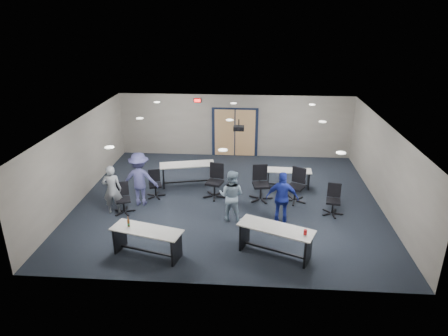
# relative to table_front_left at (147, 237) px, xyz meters

# --- Properties ---
(floor) EXTENTS (10.00, 10.00, 0.00)m
(floor) POSITION_rel_table_front_left_xyz_m (1.92, 3.40, -0.53)
(floor) COLOR black
(floor) RESTS_ON ground
(back_wall) EXTENTS (10.00, 0.04, 2.70)m
(back_wall) POSITION_rel_table_front_left_xyz_m (1.92, 7.90, 0.82)
(back_wall) COLOR gray
(back_wall) RESTS_ON floor
(front_wall) EXTENTS (10.00, 0.04, 2.70)m
(front_wall) POSITION_rel_table_front_left_xyz_m (1.92, -1.10, 0.82)
(front_wall) COLOR gray
(front_wall) RESTS_ON floor
(left_wall) EXTENTS (0.04, 9.00, 2.70)m
(left_wall) POSITION_rel_table_front_left_xyz_m (-3.08, 3.40, 0.82)
(left_wall) COLOR gray
(left_wall) RESTS_ON floor
(right_wall) EXTENTS (0.04, 9.00, 2.70)m
(right_wall) POSITION_rel_table_front_left_xyz_m (6.92, 3.40, 0.82)
(right_wall) COLOR gray
(right_wall) RESTS_ON floor
(ceiling) EXTENTS (10.00, 9.00, 0.04)m
(ceiling) POSITION_rel_table_front_left_xyz_m (1.92, 3.40, 2.17)
(ceiling) COLOR silver
(ceiling) RESTS_ON back_wall
(double_door) EXTENTS (2.00, 0.07, 2.20)m
(double_door) POSITION_rel_table_front_left_xyz_m (1.92, 7.86, 0.52)
(double_door) COLOR black
(double_door) RESTS_ON back_wall
(exit_sign) EXTENTS (0.32, 0.07, 0.18)m
(exit_sign) POSITION_rel_table_front_left_xyz_m (0.32, 7.84, 1.92)
(exit_sign) COLOR black
(exit_sign) RESTS_ON back_wall
(ceiling_projector) EXTENTS (0.35, 0.32, 0.37)m
(ceiling_projector) POSITION_rel_table_front_left_xyz_m (2.22, 3.90, 1.88)
(ceiling_projector) COLOR black
(ceiling_projector) RESTS_ON ceiling
(ceiling_can_lights) EXTENTS (6.24, 5.74, 0.02)m
(ceiling_can_lights) POSITION_rel_table_front_left_xyz_m (1.92, 3.65, 2.14)
(ceiling_can_lights) COLOR white
(ceiling_can_lights) RESTS_ON ceiling
(table_front_left) EXTENTS (1.98, 1.09, 1.05)m
(table_front_left) POSITION_rel_table_front_left_xyz_m (0.00, 0.00, 0.00)
(table_front_left) COLOR beige
(table_front_left) RESTS_ON floor
(table_front_right) EXTENTS (2.08, 1.37, 0.93)m
(table_front_right) POSITION_rel_table_front_left_xyz_m (3.35, 0.27, 0.02)
(table_front_right) COLOR beige
(table_front_right) RESTS_ON floor
(table_back_left) EXTENTS (2.08, 1.10, 0.80)m
(table_back_left) POSITION_rel_table_front_left_xyz_m (0.34, 4.61, 0.02)
(table_back_left) COLOR beige
(table_back_left) RESTS_ON floor
(table_back_right) EXTENTS (1.65, 0.61, 0.66)m
(table_back_right) POSITION_rel_table_front_left_xyz_m (4.02, 4.64, -0.08)
(table_back_right) COLOR beige
(table_back_right) RESTS_ON floor
(chair_back_a) EXTENTS (0.74, 0.74, 0.94)m
(chair_back_a) POSITION_rel_table_front_left_xyz_m (-0.60, 3.48, -0.06)
(chair_back_a) COLOR black
(chair_back_a) RESTS_ON floor
(chair_back_b) EXTENTS (0.90, 0.90, 1.17)m
(chair_back_b) POSITION_rel_table_front_left_xyz_m (1.43, 3.61, 0.06)
(chair_back_b) COLOR black
(chair_back_b) RESTS_ON floor
(chair_back_c) EXTENTS (0.86, 0.86, 1.19)m
(chair_back_c) POSITION_rel_table_front_left_xyz_m (3.01, 3.50, 0.07)
(chair_back_c) COLOR black
(chair_back_c) RESTS_ON floor
(chair_back_d) EXTENTS (0.99, 0.99, 1.16)m
(chair_back_d) POSITION_rel_table_front_left_xyz_m (4.15, 3.46, 0.05)
(chair_back_d) COLOR black
(chair_back_d) RESTS_ON floor
(chair_loose_left) EXTENTS (0.80, 0.80, 0.98)m
(chair_loose_left) POSITION_rel_table_front_left_xyz_m (-1.34, 2.26, -0.04)
(chair_loose_left) COLOR black
(chair_loose_left) RESTS_ON floor
(chair_loose_right) EXTENTS (0.72, 0.72, 0.99)m
(chair_loose_right) POSITION_rel_table_front_left_xyz_m (5.26, 2.63, -0.03)
(chair_loose_right) COLOR black
(chair_loose_right) RESTS_ON floor
(person_gray) EXTENTS (0.65, 0.49, 1.61)m
(person_gray) POSITION_rel_table_front_left_xyz_m (-1.66, 2.24, 0.28)
(person_gray) COLOR gray
(person_gray) RESTS_ON floor
(person_lightblue) EXTENTS (0.92, 0.79, 1.61)m
(person_lightblue) POSITION_rel_table_front_left_xyz_m (2.09, 2.07, 0.28)
(person_lightblue) COLOR #93AEC3
(person_lightblue) RESTS_ON floor
(person_navy) EXTENTS (1.00, 0.51, 1.64)m
(person_navy) POSITION_rel_table_front_left_xyz_m (3.61, 2.00, 0.29)
(person_navy) COLOR navy
(person_navy) RESTS_ON floor
(person_back) EXTENTS (1.18, 0.71, 1.80)m
(person_back) POSITION_rel_table_front_left_xyz_m (-0.95, 2.91, 0.37)
(person_back) COLOR #434479
(person_back) RESTS_ON floor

